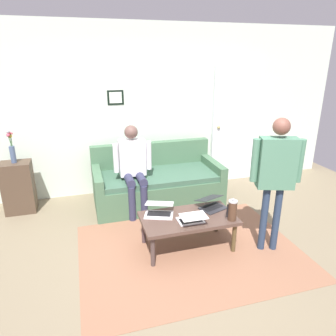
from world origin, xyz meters
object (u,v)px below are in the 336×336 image
laptop_left (191,219)px  french_press (232,210)px  side_shelf (19,187)px  person_seated (133,165)px  flower_vase (12,149)px  couch (157,183)px  coffee_table (188,220)px  person_standing (276,169)px  laptop_center (159,211)px  laptop_right (212,204)px  interior_door (234,125)px

laptop_left → french_press: 0.48m
laptop_left → side_shelf: bearing=-39.7°
laptop_left → person_seated: size_ratio=0.24×
side_shelf → flower_vase: 0.59m
couch → french_press: 1.64m
coffee_table → french_press: size_ratio=4.07×
coffee_table → flower_vase: bearing=-37.5°
laptop_left → side_shelf: side_shelf is taller
side_shelf → laptop_left: bearing=140.3°
french_press → person_seated: size_ratio=0.21×
flower_vase → person_seated: bearing=164.1°
side_shelf → person_standing: size_ratio=0.48×
laptop_center → french_press: bearing=154.6°
coffee_table → side_shelf: size_ratio=1.45×
coffee_table → person_seated: person_seated is taller
person_seated → french_press: bearing=124.1°
laptop_center → flower_vase: (1.75, -1.42, 0.52)m
laptop_right → french_press: 0.37m
person_standing → person_seated: 1.97m
laptop_center → laptop_right: 0.67m
laptop_center → person_standing: 1.42m
interior_door → laptop_center: 2.59m
person_standing → couch: bearing=-60.2°
interior_door → flower_vase: size_ratio=4.21×
person_seated → laptop_right: bearing=129.2°
laptop_left → person_standing: person_standing is taller
couch → coffee_table: couch is taller
couch → side_shelf: 2.04m
side_shelf → person_standing: person_standing is taller
interior_door → laptop_left: bearing=52.7°
interior_door → person_standing: size_ratio=1.30×
couch → person_seated: person_seated is taller
interior_door → laptop_left: interior_door is taller
french_press → side_shelf: side_shelf is taller
laptop_right → side_shelf: size_ratio=0.52×
person_seated → person_standing: bearing=133.4°
flower_vase → couch: bearing=173.4°
person_standing → side_shelf: bearing=-32.4°
laptop_left → laptop_right: laptop_right is taller
interior_door → french_press: size_ratio=7.57×
laptop_left → flower_vase: size_ratio=0.62×
interior_door → person_seated: 2.14m
flower_vase → coffee_table: bearing=142.5°
laptop_right → person_seated: 1.29m
interior_door → person_seated: bearing=21.5°
couch → flower_vase: 2.14m
laptop_right → flower_vase: 2.86m
flower_vase → person_seated: 1.71m
laptop_left → laptop_right: bearing=-143.5°
side_shelf → french_press: bearing=144.7°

